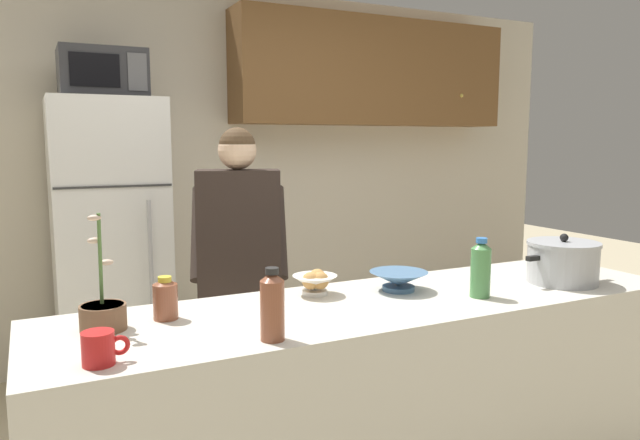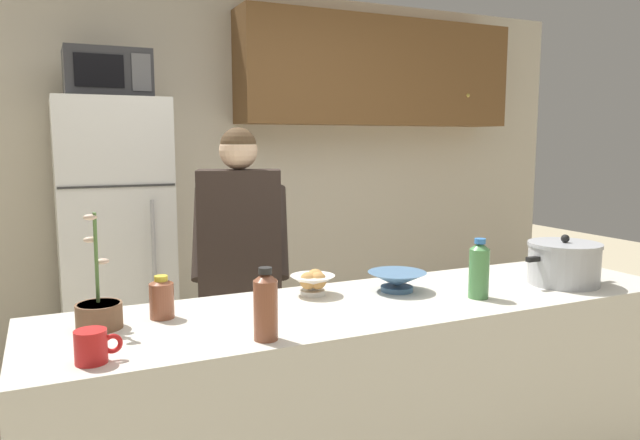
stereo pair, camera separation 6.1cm
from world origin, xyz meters
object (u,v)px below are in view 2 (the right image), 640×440
object	(u,v)px
coffee_mug	(92,346)
person_near_pot	(240,250)
microwave	(107,74)
empty_bowl	(397,280)
bottle_mid_counter	(162,297)
bottle_far_corner	(266,305)
refrigerator	(115,246)
potted_orchid	(99,311)
bottle_near_edge	(479,269)
cooking_pot	(564,263)
bread_bowl	(313,282)

from	to	relation	value
coffee_mug	person_near_pot	bearing A→B (deg)	54.97
microwave	empty_bowl	size ratio (longest dim) A/B	1.97
bottle_mid_counter	bottle_far_corner	world-z (taller)	bottle_far_corner
refrigerator	potted_orchid	distance (m)	1.77
person_near_pot	empty_bowl	distance (m)	0.90
microwave	bottle_near_edge	distance (m)	2.45
refrigerator	coffee_mug	xyz separation A→B (m)	(-0.28, -2.08, 0.07)
cooking_pot	potted_orchid	xyz separation A→B (m)	(-1.88, 0.20, -0.03)
cooking_pot	bottle_near_edge	distance (m)	0.49
bread_bowl	potted_orchid	xyz separation A→B (m)	(-0.82, -0.09, 0.01)
coffee_mug	potted_orchid	size ratio (longest dim) A/B	0.34
refrigerator	bottle_near_edge	world-z (taller)	refrigerator
bottle_near_edge	bottle_far_corner	bearing A→B (deg)	-172.95
empty_bowl	potted_orchid	distance (m)	1.16
person_near_pot	bottle_mid_counter	size ratio (longest dim) A/B	10.56
coffee_mug	bread_bowl	size ratio (longest dim) A/B	0.72
coffee_mug	bread_bowl	distance (m)	0.96
bottle_near_edge	microwave	bearing A→B (deg)	120.65
bottle_mid_counter	microwave	bearing A→B (deg)	89.18
cooking_pot	coffee_mug	size ratio (longest dim) A/B	3.19
person_near_pot	bread_bowl	world-z (taller)	person_near_pot
bread_bowl	bottle_near_edge	xyz separation A→B (m)	(0.58, -0.32, 0.06)
refrigerator	coffee_mug	size ratio (longest dim) A/B	13.63
refrigerator	empty_bowl	bearing A→B (deg)	-62.11
cooking_pot	empty_bowl	world-z (taller)	cooking_pot
coffee_mug	refrigerator	bearing A→B (deg)	82.33
potted_orchid	bottle_far_corner	bearing A→B (deg)	-36.33
person_near_pot	bottle_far_corner	xyz separation A→B (m)	(-0.27, -1.13, 0.04)
bottle_far_corner	potted_orchid	distance (m)	0.58
cooking_pot	bottle_far_corner	world-z (taller)	bottle_far_corner
bread_bowl	bottle_near_edge	world-z (taller)	bottle_near_edge
coffee_mug	potted_orchid	distance (m)	0.32
cooking_pot	bottle_mid_counter	distance (m)	1.69
bottle_mid_counter	empty_bowl	bearing A→B (deg)	-1.59
bottle_far_corner	cooking_pot	bearing A→B (deg)	5.77
refrigerator	potted_orchid	bearing A→B (deg)	-97.60
microwave	bottle_near_edge	xyz separation A→B (m)	(1.16, -1.96, -0.89)
microwave	bottle_mid_counter	bearing A→B (deg)	-90.82
refrigerator	coffee_mug	bearing A→B (deg)	-97.67
bread_bowl	bottle_mid_counter	distance (m)	0.61
coffee_mug	cooking_pot	bearing A→B (deg)	3.64
potted_orchid	bottle_mid_counter	bearing A→B (deg)	8.25
bread_bowl	microwave	bearing A→B (deg)	109.63
coffee_mug	empty_bowl	xyz separation A→B (m)	(1.21, 0.32, -0.00)
empty_bowl	bottle_near_edge	bearing A→B (deg)	-44.42
person_near_pot	cooking_pot	distance (m)	1.52
bottle_near_edge	empty_bowl	bearing A→B (deg)	135.58
coffee_mug	bread_bowl	world-z (taller)	bread_bowl
refrigerator	empty_bowl	xyz separation A→B (m)	(0.93, -1.75, 0.07)
bread_bowl	potted_orchid	size ratio (longest dim) A/B	0.47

